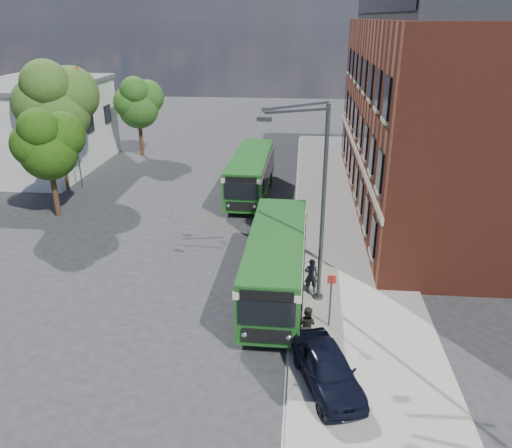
# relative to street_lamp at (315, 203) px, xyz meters

# --- Properties ---
(ground) EXTENTS (120.00, 120.00, 0.00)m
(ground) POSITION_rel_street_lamp_xyz_m (-4.84, 2.00, -4.79)
(ground) COLOR #28282A
(ground) RESTS_ON ground
(pavement) EXTENTS (6.00, 48.00, 0.15)m
(pavement) POSITION_rel_street_lamp_xyz_m (2.16, 10.00, -4.72)
(pavement) COLOR gray
(pavement) RESTS_ON ground
(kerb_line) EXTENTS (0.12, 48.00, 0.01)m
(kerb_line) POSITION_rel_street_lamp_xyz_m (-0.89, 10.00, -4.79)
(kerb_line) COLOR beige
(kerb_line) RESTS_ON ground
(brick_office) EXTENTS (12.10, 26.00, 14.20)m
(brick_office) POSITION_rel_street_lamp_xyz_m (9.16, 14.00, 2.18)
(brick_office) COLOR maroon
(brick_office) RESTS_ON ground
(white_building) EXTENTS (9.40, 13.40, 7.30)m
(white_building) POSITION_rel_street_lamp_xyz_m (-22.84, 20.00, -1.13)
(white_building) COLOR silver
(white_building) RESTS_ON ground
(flagpole) EXTENTS (0.95, 0.10, 9.00)m
(flagpole) POSITION_rel_street_lamp_xyz_m (-17.29, 15.00, 0.15)
(flagpole) COLOR #3B3E41
(flagpole) RESTS_ON ground
(street_lamp) EXTENTS (2.96, 2.38, 9.00)m
(street_lamp) POSITION_rel_street_lamp_xyz_m (0.00, 0.00, 0.00)
(street_lamp) COLOR #3B3E41
(street_lamp) RESTS_ON ground
(bus_stop_sign) EXTENTS (0.35, 0.08, 2.52)m
(bus_stop_sign) POSITION_rel_street_lamp_xyz_m (0.76, -2.20, -3.28)
(bus_stop_sign) COLOR #3B3E41
(bus_stop_sign) RESTS_ON ground
(bus_front) EXTENTS (2.77, 9.94, 3.02)m
(bus_front) POSITION_rel_street_lamp_xyz_m (-1.64, 0.55, -2.96)
(bus_front) COLOR #1C511B
(bus_front) RESTS_ON ground
(bus_rear) EXTENTS (2.83, 10.28, 3.02)m
(bus_rear) POSITION_rel_street_lamp_xyz_m (-4.23, 14.58, -2.96)
(bus_rear) COLOR #1C5D1B
(bus_rear) RESTS_ON ground
(parked_car) EXTENTS (2.87, 4.46, 1.41)m
(parked_car) POSITION_rel_street_lamp_xyz_m (0.53, -5.89, -3.93)
(parked_car) COLOR black
(parked_car) RESTS_ON pavement
(pedestrian_a) EXTENTS (0.68, 0.49, 1.74)m
(pedestrian_a) POSITION_rel_street_lamp_xyz_m (0.01, 0.50, -3.77)
(pedestrian_a) COLOR black
(pedestrian_a) RESTS_ON pavement
(pedestrian_b) EXTENTS (0.95, 0.88, 1.58)m
(pedestrian_b) POSITION_rel_street_lamp_xyz_m (-0.19, -3.40, -3.85)
(pedestrian_b) COLOR black
(pedestrian_b) RESTS_ON pavement
(tree_left) EXTENTS (4.24, 4.03, 7.16)m
(tree_left) POSITION_rel_street_lamp_xyz_m (-16.48, 9.21, 0.07)
(tree_left) COLOR #362513
(tree_left) RESTS_ON ground
(tree_mid) EXTENTS (5.66, 5.39, 9.57)m
(tree_mid) POSITION_rel_street_lamp_xyz_m (-18.27, 14.51, 1.70)
(tree_mid) COLOR #362513
(tree_mid) RESTS_ON ground
(tree_right) EXTENTS (4.34, 4.13, 7.33)m
(tree_right) POSITION_rel_street_lamp_xyz_m (-15.63, 24.92, 0.18)
(tree_right) COLOR #362513
(tree_right) RESTS_ON ground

